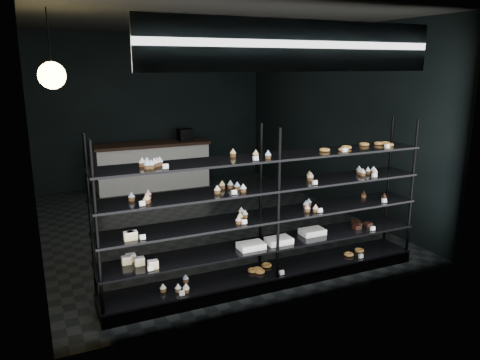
# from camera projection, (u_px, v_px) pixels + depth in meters

# --- Properties ---
(room) EXTENTS (5.01, 6.01, 3.20)m
(room) POSITION_uv_depth(u_px,v_px,m) (200.00, 127.00, 7.46)
(room) COLOR black
(room) RESTS_ON ground
(display_shelf) EXTENTS (4.00, 0.50, 1.91)m
(display_shelf) POSITION_uv_depth(u_px,v_px,m) (267.00, 234.00, 5.51)
(display_shelf) COLOR black
(display_shelf) RESTS_ON room
(signage) EXTENTS (3.30, 0.05, 0.50)m
(signage) POSITION_uv_depth(u_px,v_px,m) (298.00, 46.00, 4.60)
(signage) COLOR #0C0F3F
(signage) RESTS_ON room
(pendant_lamp) EXTENTS (0.30, 0.30, 0.88)m
(pendant_lamp) POSITION_uv_depth(u_px,v_px,m) (52.00, 75.00, 5.25)
(pendant_lamp) COLOR black
(pendant_lamp) RESTS_ON room
(service_counter) EXTENTS (2.41, 0.65, 1.23)m
(service_counter) POSITION_uv_depth(u_px,v_px,m) (153.00, 165.00, 9.86)
(service_counter) COLOR beige
(service_counter) RESTS_ON room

